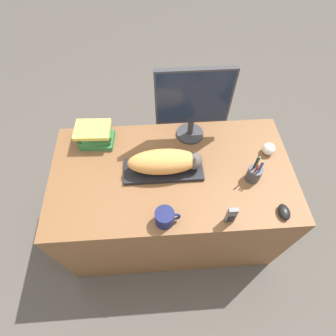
# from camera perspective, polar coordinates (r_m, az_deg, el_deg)

# --- Properties ---
(ground_plane) EXTENTS (12.00, 12.00, 0.00)m
(ground_plane) POSITION_cam_1_polar(r_m,az_deg,el_deg) (2.07, 1.44, -21.46)
(ground_plane) COLOR #4C4742
(desk) EXTENTS (1.41, 0.76, 0.76)m
(desk) POSITION_cam_1_polar(r_m,az_deg,el_deg) (1.84, 0.74, -7.28)
(desk) COLOR brown
(desk) RESTS_ON ground_plane
(keyboard) EXTENTS (0.45, 0.17, 0.02)m
(keyboard) POSITION_cam_1_polar(r_m,az_deg,el_deg) (1.50, -0.99, -0.37)
(keyboard) COLOR black
(keyboard) RESTS_ON desk
(cat) EXTENTS (0.41, 0.15, 0.13)m
(cat) POSITION_cam_1_polar(r_m,az_deg,el_deg) (1.44, -0.27, 1.42)
(cat) COLOR #D18C47
(cat) RESTS_ON keyboard
(monitor) EXTENTS (0.42, 0.17, 0.48)m
(monitor) POSITION_cam_1_polar(r_m,az_deg,el_deg) (1.49, 5.55, 14.30)
(monitor) COLOR #333338
(monitor) RESTS_ON desk
(computer_mouse) EXTENTS (0.06, 0.09, 0.04)m
(computer_mouse) POSITION_cam_1_polar(r_m,az_deg,el_deg) (1.49, 23.96, -8.72)
(computer_mouse) COLOR black
(computer_mouse) RESTS_ON desk
(coffee_mug) EXTENTS (0.13, 0.10, 0.09)m
(coffee_mug) POSITION_cam_1_polar(r_m,az_deg,el_deg) (1.33, -0.63, -10.69)
(coffee_mug) COLOR #141947
(coffee_mug) RESTS_ON desk
(pen_cup) EXTENTS (0.08, 0.08, 0.20)m
(pen_cup) POSITION_cam_1_polar(r_m,az_deg,el_deg) (1.52, 18.26, -1.13)
(pen_cup) COLOR #38383D
(pen_cup) RESTS_ON desk
(baseball) EXTENTS (0.07, 0.07, 0.07)m
(baseball) POSITION_cam_1_polar(r_m,az_deg,el_deg) (1.67, 21.07, 3.92)
(baseball) COLOR silver
(baseball) RESTS_ON desk
(phone) EXTENTS (0.05, 0.02, 0.13)m
(phone) POSITION_cam_1_polar(r_m,az_deg,el_deg) (1.35, 13.58, -10.03)
(phone) COLOR #4C4C51
(phone) RESTS_ON desk
(book_stack) EXTENTS (0.23, 0.17, 0.12)m
(book_stack) POSITION_cam_1_polar(r_m,az_deg,el_deg) (1.66, -15.56, 6.95)
(book_stack) COLOR #2D6B38
(book_stack) RESTS_ON desk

